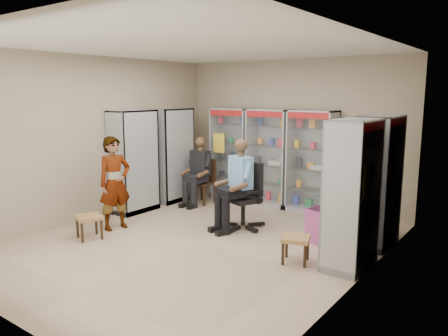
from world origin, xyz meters
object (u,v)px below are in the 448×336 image
Objects in this scene: cabinet_back_left at (232,154)px; standing_man at (115,183)px; woven_stool_a at (295,249)px; cabinet_back_right at (312,162)px; cabinet_right_near at (352,195)px; cabinet_left_far at (172,155)px; wooden_chair at (203,181)px; woven_stool_b at (89,227)px; pink_trunk at (330,226)px; office_chair at (243,196)px; cabinet_right_far at (378,181)px; seated_shopkeeper at (242,187)px; cabinet_back_mid at (270,158)px; cabinet_left_near at (134,162)px.

cabinet_back_left is 1.24× the size of standing_man.
cabinet_back_right is at bearing 111.13° from woven_stool_a.
cabinet_left_far is (-4.46, 1.30, 0.00)m from cabinet_right_near.
wooden_chair is 2.45× the size of woven_stool_b.
pink_trunk is at bearing 81.73° from cabinet_left_far.
office_chair is at bearing 75.18° from cabinet_right_near.
standing_man is at bearing -126.65° from cabinet_back_right.
cabinet_right_near is 4.65m from cabinet_left_far.
cabinet_right_far is 3.84m from wooden_chair.
cabinet_left_far is at bearing 73.75° from cabinet_right_near.
wooden_chair is at bearing 169.60° from seated_shopkeeper.
cabinet_back_mid is at bearing -11.35° from standing_man.
cabinet_back_mid and cabinet_left_near have the same top height.
wooden_chair is (-3.78, 1.50, -0.53)m from cabinet_right_near.
woven_stool_b is (0.66, -1.58, -0.81)m from cabinet_left_near.
cabinet_left_near is 1.36× the size of seated_shopkeeper.
woven_stool_a is (-0.65, -0.31, -0.81)m from cabinet_right_near.
cabinet_right_near is at bearing 19.95° from woven_stool_b.
woven_stool_b is at bearing -146.56° from pink_trunk.
cabinet_right_far is at bearing 0.00° from cabinet_right_near.
cabinet_back_mid and cabinet_left_far have the same top height.
cabinet_back_left reaches higher than seated_shopkeeper.
office_chair is (-2.11, 0.56, -0.42)m from cabinet_right_near.
cabinet_back_mid is at bearing 0.00° from cabinet_back_left.
seated_shopkeeper is 1.76m from woven_stool_a.
cabinet_back_right is 3.48m from cabinet_left_near.
cabinet_left_far is at bearing 180.00° from cabinet_left_near.
wooden_chair is 1.96m from seated_shopkeeper.
standing_man is (-0.34, -3.00, -0.20)m from cabinet_back_left.
standing_man is at bearing 96.18° from woven_stool_b.
wooden_chair is at bearing 83.96° from cabinet_right_far.
cabinet_right_near is 4.10m from wooden_chair.
seated_shopkeeper is (0.47, -1.72, -0.27)m from cabinet_back_mid.
standing_man is (-3.27, -1.51, 0.53)m from pink_trunk.
cabinet_left_near is 1.16m from standing_man.
office_chair is at bearing -49.68° from cabinet_back_left.
woven_stool_a is at bearing 115.60° from cabinet_right_near.
wooden_chair is at bearing 9.66° from standing_man.
cabinet_right_near reaches higher than standing_man.
cabinet_back_right is 1.73× the size of office_chair.
cabinet_right_far is 1.73× the size of office_chair.
wooden_chair is at bearing 106.39° from cabinet_left_far.
cabinet_back_right is 1.81m from seated_shopkeeper.
pink_trunk is (1.99, -1.49, -0.73)m from cabinet_back_mid.
cabinet_back_left is at bearing 5.44° from standing_man.
office_chair is (2.35, 0.36, -0.42)m from cabinet_left_near.
cabinet_back_right is 2.33m from wooden_chair.
seated_shopkeeper is (-0.48, -1.72, -0.27)m from cabinet_back_right.
wooden_chair is at bearing 170.89° from office_chair.
cabinet_back_left is 1.00× the size of cabinet_back_right.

